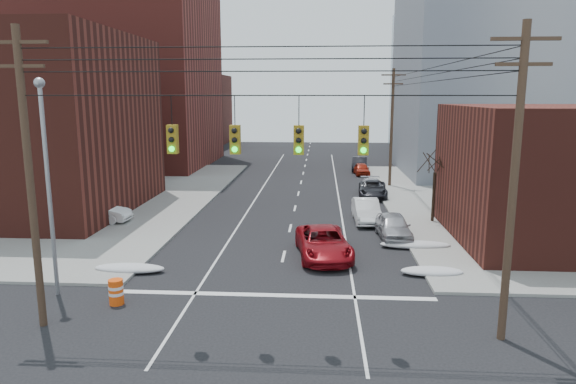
# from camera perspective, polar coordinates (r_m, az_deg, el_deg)

# --- Properties ---
(ground) EXTENTS (160.00, 160.00, 0.00)m
(ground) POSITION_cam_1_polar(r_m,az_deg,el_deg) (17.05, -3.64, -19.65)
(ground) COLOR black
(ground) RESTS_ON ground
(building_brick_tall) EXTENTS (24.00, 20.00, 30.00)m
(building_brick_tall) POSITION_cam_1_polar(r_m,az_deg,el_deg) (68.05, -19.48, 15.55)
(building_brick_tall) COLOR maroon
(building_brick_tall) RESTS_ON ground
(building_brick_far) EXTENTS (22.00, 18.00, 12.00)m
(building_brick_far) POSITION_cam_1_polar(r_m,az_deg,el_deg) (92.93, -13.97, 8.83)
(building_brick_far) COLOR #521F18
(building_brick_far) RESTS_ON ground
(building_office) EXTENTS (22.00, 20.00, 25.00)m
(building_office) POSITION_cam_1_polar(r_m,az_deg,el_deg) (62.03, 23.22, 13.50)
(building_office) COLOR gray
(building_office) RESTS_ON ground
(building_glass) EXTENTS (20.00, 18.00, 22.00)m
(building_glass) POSITION_cam_1_polar(r_m,az_deg,el_deg) (87.43, 18.72, 11.77)
(building_glass) COLOR gray
(building_glass) RESTS_ON ground
(utility_pole_left) EXTENTS (2.20, 0.28, 11.00)m
(utility_pole_left) POSITION_cam_1_polar(r_m,az_deg,el_deg) (20.66, -26.80, 1.69)
(utility_pole_left) COLOR #473323
(utility_pole_left) RESTS_ON ground
(utility_pole_right) EXTENTS (2.20, 0.28, 11.00)m
(utility_pole_right) POSITION_cam_1_polar(r_m,az_deg,el_deg) (18.97, 23.81, 1.22)
(utility_pole_right) COLOR #473323
(utility_pole_right) RESTS_ON ground
(utility_pole_far) EXTENTS (2.20, 0.28, 11.00)m
(utility_pole_far) POSITION_cam_1_polar(r_m,az_deg,el_deg) (49.10, 11.44, 7.24)
(utility_pole_far) COLOR #473323
(utility_pole_far) RESTS_ON ground
(traffic_signals) EXTENTS (17.00, 0.42, 2.02)m
(traffic_signals) POSITION_cam_1_polar(r_m,az_deg,el_deg) (17.71, -2.38, 6.03)
(traffic_signals) COLOR black
(traffic_signals) RESTS_ON ground
(street_light) EXTENTS (0.44, 0.44, 9.32)m
(street_light) POSITION_cam_1_polar(r_m,az_deg,el_deg) (23.76, -25.21, 2.27)
(street_light) COLOR gray
(street_light) RESTS_ON ground
(bare_tree) EXTENTS (2.09, 2.20, 4.93)m
(bare_tree) POSITION_cam_1_polar(r_m,az_deg,el_deg) (35.96, 15.88, 0.25)
(bare_tree) COLOR black
(bare_tree) RESTS_ON ground
(snow_nw) EXTENTS (3.50, 1.08, 0.42)m
(snow_nw) POSITION_cam_1_polar(r_m,az_deg,el_deg) (26.73, -17.19, -8.09)
(snow_nw) COLOR silver
(snow_nw) RESTS_ON ground
(snow_ne) EXTENTS (3.00, 1.08, 0.42)m
(snow_ne) POSITION_cam_1_polar(r_m,az_deg,el_deg) (26.08, 15.70, -8.48)
(snow_ne) COLOR silver
(snow_ne) RESTS_ON ground
(snow_east_far) EXTENTS (4.00, 1.08, 0.42)m
(snow_east_far) POSITION_cam_1_polar(r_m,az_deg,el_deg) (30.28, 13.96, -5.70)
(snow_east_far) COLOR silver
(snow_east_far) RESTS_ON ground
(red_pickup) EXTENTS (3.39, 6.03, 1.59)m
(red_pickup) POSITION_cam_1_polar(r_m,az_deg,el_deg) (27.75, 3.96, -5.66)
(red_pickup) COLOR maroon
(red_pickup) RESTS_ON ground
(parked_car_a) EXTENTS (2.00, 4.62, 1.55)m
(parked_car_a) POSITION_cam_1_polar(r_m,az_deg,el_deg) (31.79, 11.63, -3.76)
(parked_car_a) COLOR #ADADB2
(parked_car_a) RESTS_ON ground
(parked_car_b) EXTENTS (1.81, 4.78, 1.56)m
(parked_car_b) POSITION_cam_1_polar(r_m,az_deg,el_deg) (35.70, 8.70, -2.06)
(parked_car_b) COLOR white
(parked_car_b) RESTS_ON ground
(parked_car_c) EXTENTS (2.65, 5.20, 1.41)m
(parked_car_c) POSITION_cam_1_polar(r_m,az_deg,el_deg) (44.31, 9.39, 0.32)
(parked_car_c) COLOR black
(parked_car_c) RESTS_ON ground
(parked_car_d) EXTENTS (2.04, 4.88, 1.41)m
(parked_car_d) POSITION_cam_1_polar(r_m,az_deg,el_deg) (45.02, 9.30, 0.49)
(parked_car_d) COLOR #BBBBC0
(parked_car_d) RESTS_ON ground
(parked_car_e) EXTENTS (1.77, 3.87, 1.29)m
(parked_car_e) POSITION_cam_1_polar(r_m,az_deg,el_deg) (56.56, 8.18, 2.54)
(parked_car_e) COLOR #9B200E
(parked_car_e) RESTS_ON ground
(parked_car_f) EXTENTS (2.07, 4.84, 1.55)m
(parked_car_f) POSITION_cam_1_polar(r_m,az_deg,el_deg) (59.71, 7.95, 3.11)
(parked_car_f) COLOR black
(parked_car_f) RESTS_ON ground
(lot_car_a) EXTENTS (4.24, 1.79, 1.36)m
(lot_car_a) POSITION_cam_1_polar(r_m,az_deg,el_deg) (36.97, -20.17, -2.08)
(lot_car_a) COLOR silver
(lot_car_a) RESTS_ON sidewalk_nw
(lot_car_b) EXTENTS (6.00, 3.57, 1.56)m
(lot_car_b) POSITION_cam_1_polar(r_m,az_deg,el_deg) (48.12, -17.13, 1.08)
(lot_car_b) COLOR #A1A1A5
(lot_car_b) RESTS_ON sidewalk_nw
(lot_car_c) EXTENTS (5.56, 2.45, 1.59)m
(lot_car_c) POSITION_cam_1_polar(r_m,az_deg,el_deg) (39.85, -24.49, -1.33)
(lot_car_c) COLOR black
(lot_car_c) RESTS_ON sidewalk_nw
(lot_car_d) EXTENTS (4.09, 2.70, 1.29)m
(lot_car_d) POSITION_cam_1_polar(r_m,az_deg,el_deg) (43.75, -24.65, -0.54)
(lot_car_d) COLOR #ABAAAF
(lot_car_d) RESTS_ON sidewalk_nw
(construction_barrel) EXTENTS (0.79, 0.79, 1.07)m
(construction_barrel) POSITION_cam_1_polar(r_m,az_deg,el_deg) (22.92, -18.56, -10.45)
(construction_barrel) COLOR #F24B0C
(construction_barrel) RESTS_ON ground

